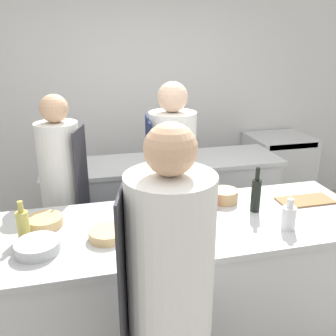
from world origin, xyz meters
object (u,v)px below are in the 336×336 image
at_px(bottle_cooking_oil, 198,236).
at_px(bowl_wooden_salad, 45,221).
at_px(oven_range, 276,173).
at_px(chef_at_prep_near, 169,314).
at_px(bowl_prep_small, 38,247).
at_px(bowl_mixing_large, 107,234).
at_px(chef_at_stove, 64,198).
at_px(chef_at_pass_far, 172,192).
at_px(bottle_olive_oil, 256,194).
at_px(bottle_vinegar, 23,224).
at_px(cup, 212,204).
at_px(bowl_ceramic_blue, 224,196).
at_px(bottle_wine, 289,217).

distance_m(bottle_cooking_oil, bowl_wooden_salad, 0.98).
xyz_separation_m(oven_range, chef_at_prep_near, (-1.97, -2.50, 0.41)).
bearing_deg(bowl_prep_small, bowl_wooden_salad, 86.37).
bearing_deg(bowl_mixing_large, chef_at_stove, 107.82).
height_order(chef_at_pass_far, bowl_prep_small, chef_at_pass_far).
relative_size(oven_range, bowl_wooden_salad, 4.20).
distance_m(bottle_olive_oil, bottle_vinegar, 1.48).
relative_size(oven_range, cup, 11.43).
height_order(bottle_olive_oil, bottle_cooking_oil, bottle_olive_oil).
distance_m(chef_at_stove, bowl_prep_small, 0.92).
bearing_deg(oven_range, bottle_olive_oil, -124.26).
bearing_deg(bowl_mixing_large, bowl_wooden_salad, 145.81).
bearing_deg(bowl_ceramic_blue, bowl_prep_small, -163.23).
distance_m(chef_at_stove, cup, 1.20).
bearing_deg(bottle_cooking_oil, bottle_olive_oil, 35.10).
height_order(chef_at_stove, bottle_cooking_oil, chef_at_stove).
height_order(chef_at_prep_near, bottle_wine, chef_at_prep_near).
bearing_deg(chef_at_pass_far, bottle_cooking_oil, -179.68).
bearing_deg(bottle_wine, bowl_wooden_salad, 164.76).
bearing_deg(chef_at_stove, bowl_ceramic_blue, 81.69).
xyz_separation_m(chef_at_prep_near, bowl_ceramic_blue, (0.65, 0.97, 0.09)).
distance_m(bottle_olive_oil, bottle_wine, 0.29).
bearing_deg(bottle_vinegar, bottle_olive_oil, 0.41).
distance_m(chef_at_prep_near, chef_at_pass_far, 1.39).
xyz_separation_m(chef_at_pass_far, bowl_prep_small, (-0.96, -0.75, 0.09)).
height_order(bottle_wine, cup, bottle_wine).
height_order(bottle_wine, bowl_mixing_large, bottle_wine).
bearing_deg(bottle_olive_oil, bowl_ceramic_blue, 125.97).
bearing_deg(bottle_wine, bowl_ceramic_blue, 116.09).
distance_m(bottle_olive_oil, bowl_prep_small, 1.41).
bearing_deg(bottle_cooking_oil, chef_at_stove, 124.55).
xyz_separation_m(chef_at_stove, bowl_prep_small, (-0.11, -0.91, 0.12)).
bearing_deg(bottle_olive_oil, bowl_wooden_salad, 174.82).
height_order(oven_range, bowl_ceramic_blue, bowl_ceramic_blue).
distance_m(oven_range, bottle_olive_oil, 2.17).
relative_size(bottle_olive_oil, bottle_vinegar, 1.32).
relative_size(oven_range, bowl_ceramic_blue, 4.87).
relative_size(bottle_vinegar, bowl_ceramic_blue, 1.25).
bearing_deg(bowl_ceramic_blue, bottle_wine, -63.91).
bearing_deg(bowl_mixing_large, chef_at_prep_near, -71.59).
height_order(chef_at_pass_far, bottle_wine, chef_at_pass_far).
bearing_deg(chef_at_stove, bottle_wine, 70.53).
distance_m(bowl_ceramic_blue, cup, 0.17).
bearing_deg(bowl_wooden_salad, chef_at_stove, 81.28).
bearing_deg(bottle_vinegar, bowl_prep_small, -62.59).
relative_size(bowl_wooden_salad, cup, 2.72).
relative_size(bottle_wine, bowl_wooden_salad, 0.90).
distance_m(bottle_olive_oil, bowl_wooden_salad, 1.38).
bearing_deg(bottle_vinegar, bottle_wine, -9.52).
bearing_deg(bottle_vinegar, chef_at_pass_far, 29.07).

